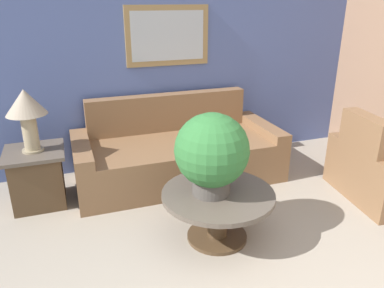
{
  "coord_description": "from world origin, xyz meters",
  "views": [
    {
      "loc": [
        -1.16,
        -1.05,
        1.92
      ],
      "look_at": [
        -0.05,
        2.11,
        0.6
      ],
      "focal_mm": 35.0,
      "sensor_mm": 36.0,
      "label": 1
    }
  ],
  "objects": [
    {
      "name": "potted_plant_on_table",
      "position": [
        -0.12,
        1.43,
        0.79
      ],
      "size": [
        0.59,
        0.59,
        0.67
      ],
      "color": "#4C4742",
      "rests_on": "coffee_table"
    },
    {
      "name": "side_table",
      "position": [
        -1.49,
        2.54,
        0.29
      ],
      "size": [
        0.55,
        0.55,
        0.56
      ],
      "color": "#4C3823",
      "rests_on": "ground_plane"
    },
    {
      "name": "couch_main",
      "position": [
        -0.03,
        2.65,
        0.28
      ],
      "size": [
        2.24,
        0.98,
        0.88
      ],
      "color": "brown",
      "rests_on": "ground_plane"
    },
    {
      "name": "table_lamp",
      "position": [
        -1.49,
        2.54,
        0.98
      ],
      "size": [
        0.37,
        0.37,
        0.59
      ],
      "color": "tan",
      "rests_on": "side_table"
    },
    {
      "name": "coffee_table",
      "position": [
        -0.06,
        1.41,
        0.32
      ],
      "size": [
        0.93,
        0.93,
        0.44
      ],
      "color": "#4C3823",
      "rests_on": "ground_plane"
    },
    {
      "name": "wall_back",
      "position": [
        0.0,
        3.18,
        1.3
      ],
      "size": [
        6.88,
        0.09,
        2.6
      ],
      "color": "#5166A8",
      "rests_on": "ground_plane"
    }
  ]
}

